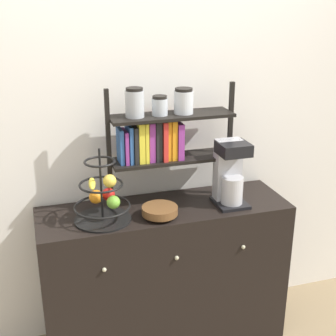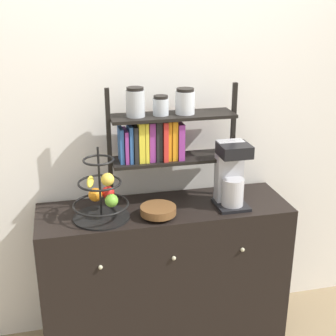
{
  "view_description": "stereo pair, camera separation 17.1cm",
  "coord_description": "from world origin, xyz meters",
  "views": [
    {
      "loc": [
        -0.7,
        -2.12,
        2.07
      ],
      "look_at": [
        0.02,
        0.22,
        1.16
      ],
      "focal_mm": 50.0,
      "sensor_mm": 36.0,
      "label": 1
    },
    {
      "loc": [
        -0.53,
        -2.17,
        2.07
      ],
      "look_at": [
        0.02,
        0.22,
        1.16
      ],
      "focal_mm": 50.0,
      "sensor_mm": 36.0,
      "label": 2
    }
  ],
  "objects": [
    {
      "name": "fruit_stand",
      "position": [
        -0.36,
        0.17,
        1.05
      ],
      "size": [
        0.31,
        0.31,
        0.41
      ],
      "color": "black",
      "rests_on": "sideboard"
    },
    {
      "name": "wooden_bowl",
      "position": [
        -0.06,
        0.11,
        0.95
      ],
      "size": [
        0.2,
        0.2,
        0.06
      ],
      "color": "brown",
      "rests_on": "sideboard"
    },
    {
      "name": "coffee_maker",
      "position": [
        0.38,
        0.17,
        1.1
      ],
      "size": [
        0.18,
        0.2,
        0.38
      ],
      "color": "black",
      "rests_on": "sideboard"
    },
    {
      "name": "wall_back",
      "position": [
        0.0,
        0.49,
        1.3
      ],
      "size": [
        7.0,
        0.05,
        2.6
      ],
      "primitive_type": "cube",
      "color": "silver",
      "rests_on": "ground_plane"
    },
    {
      "name": "sideboard",
      "position": [
        0.0,
        0.22,
        0.46
      ],
      "size": [
        1.46,
        0.47,
        0.92
      ],
      "color": "black",
      "rests_on": "ground_plane"
    },
    {
      "name": "shelf_hutch",
      "position": [
        -0.0,
        0.31,
        1.34
      ],
      "size": [
        0.75,
        0.2,
        0.69
      ],
      "color": "black",
      "rests_on": "sideboard"
    }
  ]
}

